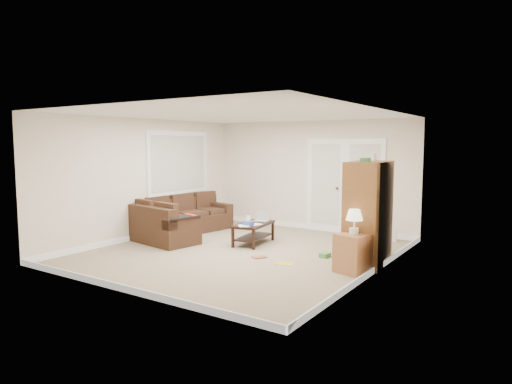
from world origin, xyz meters
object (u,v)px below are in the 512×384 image
Objects in this scene: coffee_table at (254,232)px; tv_armoire at (368,213)px; sectional_sofa at (177,222)px; side_cabinet at (354,250)px.

tv_armoire reaches higher than coffee_table.
sectional_sofa is 4.26m from side_cabinet.
tv_armoire is (4.22, 0.04, 0.56)m from sectional_sofa.
tv_armoire reaches higher than sectional_sofa.
side_cabinet is at bearing 1.72° from sectional_sofa.
coffee_table is (1.81, 0.28, -0.07)m from sectional_sofa.
tv_armoire is 1.85× the size of side_cabinet.
coffee_table is at bearing 175.64° from side_cabinet.
tv_armoire is at bearing 10.00° from sectional_sofa.
side_cabinet is (2.41, -0.86, 0.13)m from coffee_table.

